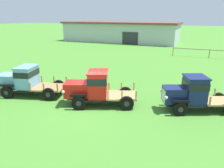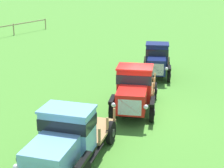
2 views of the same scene
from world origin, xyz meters
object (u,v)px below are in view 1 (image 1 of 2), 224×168
Objects in this scene: vintage_truck_second_in_line at (94,87)px; vintage_truck_midrow_center at (192,93)px; vintage_truck_foreground_near at (24,80)px; farm_shed at (120,32)px.

vintage_truck_second_in_line is 5.95m from vintage_truck_midrow_center.
vintage_truck_foreground_near is 11.37m from vintage_truck_midrow_center.
vintage_truck_midrow_center is at bearing -61.29° from farm_shed.
vintage_truck_second_in_line is at bearing 4.07° from vintage_truck_foreground_near.
farm_shed is at bearing 109.21° from vintage_truck_second_in_line.
farm_shed is 34.00m from vintage_truck_foreground_near.
vintage_truck_midrow_center is (11.20, 1.92, 0.01)m from vintage_truck_foreground_near.
vintage_truck_second_in_line reaches higher than vintage_truck_foreground_near.
vintage_truck_foreground_near is 1.06× the size of vintage_truck_second_in_line.
farm_shed is 35.01m from vintage_truck_second_in_line.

